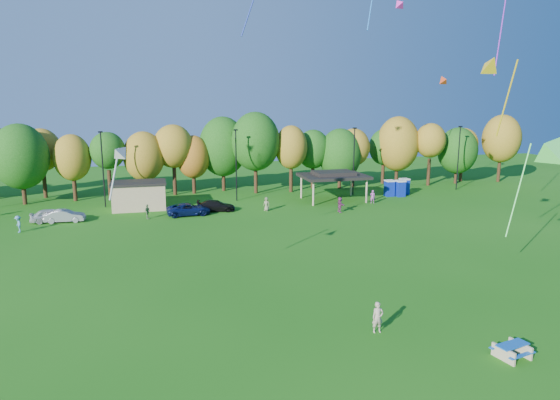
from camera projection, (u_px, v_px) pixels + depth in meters
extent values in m
plane|color=#19600F|center=(330.00, 352.00, 25.55)|extent=(160.00, 160.00, 0.00)
cylinder|color=black|center=(24.00, 190.00, 61.29)|extent=(0.50, 0.50, 3.56)
ellipsoid|color=#144C0F|center=(20.00, 156.00, 60.47)|extent=(6.62, 6.62, 8.00)
cylinder|color=black|center=(45.00, 183.00, 65.51)|extent=(0.50, 0.50, 3.79)
ellipsoid|color=olive|center=(41.00, 150.00, 64.64)|extent=(4.94, 4.94, 5.58)
cylinder|color=black|center=(75.00, 188.00, 63.49)|extent=(0.50, 0.50, 3.34)
ellipsoid|color=olive|center=(72.00, 158.00, 62.73)|extent=(4.61, 4.61, 5.88)
cylinder|color=black|center=(110.00, 185.00, 64.35)|extent=(0.50, 0.50, 3.82)
ellipsoid|color=#144C0F|center=(108.00, 150.00, 63.47)|extent=(4.43, 4.43, 4.73)
cylinder|color=black|center=(145.00, 185.00, 66.11)|extent=(0.50, 0.50, 3.25)
ellipsoid|color=olive|center=(144.00, 156.00, 65.37)|extent=(5.33, 5.33, 6.53)
cylinder|color=black|center=(175.00, 180.00, 67.53)|extent=(0.50, 0.50, 3.96)
ellipsoid|color=olive|center=(173.00, 146.00, 66.62)|extent=(5.31, 5.31, 5.82)
cylinder|color=black|center=(194.00, 183.00, 68.52)|extent=(0.50, 0.50, 3.05)
ellipsoid|color=#995914|center=(193.00, 157.00, 67.82)|extent=(4.54, 4.54, 5.87)
cylinder|color=black|center=(224.00, 178.00, 70.63)|extent=(0.50, 0.50, 3.77)
ellipsoid|color=#144C0F|center=(223.00, 146.00, 69.76)|extent=(6.69, 6.69, 8.35)
cylinder|color=black|center=(256.00, 178.00, 68.73)|extent=(0.50, 0.50, 4.28)
ellipsoid|color=#144C0F|center=(255.00, 141.00, 67.75)|extent=(6.64, 6.64, 8.01)
cylinder|color=black|center=(291.00, 179.00, 69.70)|extent=(0.50, 0.50, 3.76)
ellipsoid|color=olive|center=(291.00, 147.00, 68.83)|extent=(4.49, 4.49, 6.02)
cylinder|color=black|center=(313.00, 177.00, 72.62)|extent=(0.50, 0.50, 3.43)
ellipsoid|color=#144C0F|center=(313.00, 149.00, 71.83)|extent=(4.77, 4.77, 5.63)
cylinder|color=black|center=(339.00, 178.00, 72.80)|extent=(0.50, 0.50, 2.95)
ellipsoid|color=#144C0F|center=(340.00, 155.00, 72.12)|extent=(6.14, 6.14, 7.54)
cylinder|color=black|center=(353.00, 175.00, 73.74)|extent=(0.50, 0.50, 3.52)
ellipsoid|color=olive|center=(354.00, 147.00, 72.94)|extent=(4.78, 4.78, 5.53)
cylinder|color=black|center=(383.00, 173.00, 76.73)|extent=(0.50, 0.50, 3.39)
ellipsoid|color=#144C0F|center=(384.00, 147.00, 75.95)|extent=(4.54, 4.54, 5.46)
cylinder|color=black|center=(396.00, 172.00, 75.88)|extent=(0.50, 0.50, 3.72)
ellipsoid|color=olive|center=(398.00, 144.00, 75.03)|extent=(6.32, 6.32, 8.24)
cylinder|color=black|center=(429.00, 172.00, 75.04)|extent=(0.50, 0.50, 4.06)
ellipsoid|color=olive|center=(430.00, 140.00, 74.11)|extent=(4.50, 4.50, 5.13)
cylinder|color=black|center=(456.00, 174.00, 76.90)|extent=(0.50, 0.50, 3.05)
ellipsoid|color=#144C0F|center=(458.00, 151.00, 76.20)|extent=(5.97, 5.97, 7.05)
cylinder|color=black|center=(461.00, 170.00, 78.79)|extent=(0.50, 0.50, 3.55)
ellipsoid|color=olive|center=(463.00, 144.00, 77.97)|extent=(4.60, 4.60, 4.99)
cylinder|color=black|center=(499.00, 169.00, 78.35)|extent=(0.50, 0.50, 4.07)
ellipsoid|color=olive|center=(502.00, 139.00, 77.42)|extent=(5.83, 5.83, 7.42)
cylinder|color=black|center=(103.00, 170.00, 59.17)|extent=(0.16, 0.16, 9.00)
cube|color=black|center=(100.00, 132.00, 58.29)|extent=(0.50, 0.25, 0.18)
cylinder|color=black|center=(236.00, 166.00, 63.11)|extent=(0.16, 0.16, 9.00)
cube|color=black|center=(236.00, 130.00, 62.23)|extent=(0.50, 0.25, 0.18)
cylinder|color=black|center=(354.00, 162.00, 67.06)|extent=(0.16, 0.16, 9.00)
cube|color=black|center=(355.00, 128.00, 66.17)|extent=(0.50, 0.25, 0.18)
cylinder|color=black|center=(458.00, 158.00, 71.00)|extent=(0.16, 0.16, 9.00)
cube|color=black|center=(460.00, 127.00, 70.11)|extent=(0.50, 0.25, 0.18)
cube|color=tan|center=(139.00, 196.00, 58.85)|extent=(6.00, 4.00, 3.00)
cube|color=black|center=(138.00, 183.00, 58.53)|extent=(6.30, 4.30, 0.25)
cylinder|color=tan|center=(313.00, 194.00, 60.58)|extent=(0.24, 0.24, 3.00)
cylinder|color=tan|center=(367.00, 191.00, 62.30)|extent=(0.24, 0.24, 3.00)
cylinder|color=tan|center=(301.00, 187.00, 65.32)|extent=(0.24, 0.24, 3.00)
cylinder|color=tan|center=(351.00, 185.00, 67.05)|extent=(0.24, 0.24, 3.00)
cube|color=black|center=(333.00, 176.00, 63.49)|extent=(8.20, 6.20, 0.35)
cube|color=black|center=(334.00, 173.00, 63.41)|extent=(5.00, 3.50, 0.45)
cube|color=#0B2297|center=(389.00, 189.00, 66.76)|extent=(1.10, 1.10, 2.00)
cube|color=silver|center=(390.00, 181.00, 66.55)|extent=(1.15, 1.15, 0.18)
cube|color=#0B2297|center=(400.00, 189.00, 66.55)|extent=(1.10, 1.10, 2.00)
cube|color=silver|center=(401.00, 181.00, 66.34)|extent=(1.15, 1.15, 0.18)
cube|color=#0B2297|center=(404.00, 187.00, 68.11)|extent=(1.10, 1.10, 2.00)
cube|color=silver|center=(405.00, 179.00, 67.89)|extent=(1.15, 1.15, 0.18)
cube|color=tan|center=(503.00, 354.00, 24.62)|extent=(0.39, 1.36, 0.68)
cube|color=tan|center=(520.00, 349.00, 25.16)|extent=(0.39, 1.36, 0.68)
cube|color=#1354AE|center=(513.00, 345.00, 24.82)|extent=(1.80, 1.04, 0.06)
cube|color=#1354AE|center=(522.00, 355.00, 24.36)|extent=(1.71, 0.58, 0.05)
cube|color=#1354AE|center=(502.00, 345.00, 25.39)|extent=(1.71, 0.58, 0.05)
imported|color=tan|center=(378.00, 317.00, 27.51)|extent=(0.67, 0.46, 1.76)
imported|color=silver|center=(52.00, 215.00, 52.61)|extent=(4.41, 2.25, 1.44)
imported|color=gray|center=(65.00, 216.00, 52.56)|extent=(4.08, 1.57, 1.33)
imported|color=#0C1749|center=(189.00, 209.00, 55.68)|extent=(5.04, 2.64, 1.35)
imported|color=black|center=(216.00, 206.00, 57.77)|extent=(4.62, 2.51, 1.27)
imported|color=#853768|center=(340.00, 205.00, 57.08)|extent=(0.59, 1.69, 1.80)
imported|color=teal|center=(18.00, 224.00, 48.43)|extent=(0.97, 1.22, 1.65)
imported|color=#9C499B|center=(373.00, 197.00, 62.07)|extent=(0.71, 0.57, 1.69)
imported|color=#638451|center=(147.00, 212.00, 53.95)|extent=(0.82, 1.00, 1.59)
imported|color=#7A7F56|center=(266.00, 204.00, 57.88)|extent=(0.93, 0.89, 1.60)
cylinder|color=#2580ED|center=(372.00, 2.00, 48.96)|extent=(1.54, 1.63, 5.67)
cylinder|color=purple|center=(501.00, 28.00, 40.15)|extent=(2.15, 1.99, 7.55)
cone|color=red|center=(443.00, 79.00, 54.07)|extent=(1.06, 1.42, 1.39)
cone|color=#F929B7|center=(399.00, 3.00, 45.52)|extent=(1.17, 1.45, 1.31)
cone|color=#ADADAD|center=(122.00, 151.00, 27.23)|extent=(1.39, 1.44, 1.17)
cylinder|color=#ADADAD|center=(114.00, 174.00, 28.05)|extent=(0.75, 0.96, 2.85)
cylinder|color=#1C319C|center=(250.00, 11.00, 37.39)|extent=(1.46, 0.11, 3.79)
cone|color=gold|center=(491.00, 64.00, 32.05)|extent=(1.53, 1.89, 1.71)
cylinder|color=gold|center=(507.00, 99.00, 31.15)|extent=(0.38, 1.80, 4.73)
cone|color=#57F75B|center=(554.00, 147.00, 34.97)|extent=(3.88, 3.48, 3.24)
cylinder|color=#57F75B|center=(518.00, 190.00, 35.90)|extent=(2.33, 1.07, 6.61)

